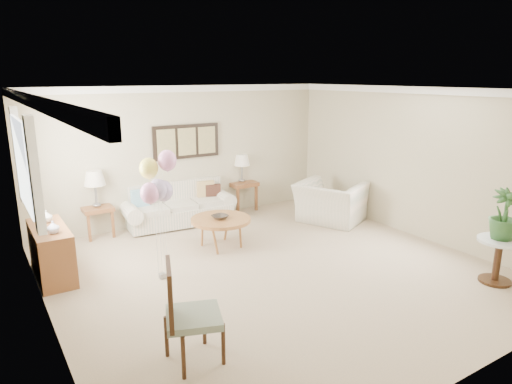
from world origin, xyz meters
TOP-DOWN VIEW (x-y plane):
  - ground_plane at (0.00, 0.00)m, footprint 6.00×6.00m
  - room_shell at (-0.11, 0.09)m, footprint 6.04×6.04m
  - wall_art_triptych at (0.00, 2.96)m, footprint 1.35×0.06m
  - sofa at (-0.31, 2.79)m, footprint 2.22×0.96m
  - end_table_left at (-1.79, 2.86)m, footprint 0.51×0.46m
  - end_table_right at (1.22, 2.95)m, footprint 0.56×0.51m
  - lamp_left at (-1.79, 2.86)m, footprint 0.36×0.36m
  - lamp_right at (1.22, 2.95)m, footprint 0.33×0.33m
  - coffee_table at (-0.19, 1.25)m, footprint 0.99×0.99m
  - decor_bowl at (-0.22, 1.23)m, footprint 0.31×0.31m
  - armchair at (2.24, 1.32)m, footprint 1.44×1.52m
  - side_table at (2.37, -1.97)m, footprint 0.58×0.58m
  - potted_plant at (2.40, -1.96)m, footprint 0.51×0.51m
  - accent_chair at (-1.98, -1.37)m, footprint 0.68×0.68m
  - credenza at (-2.76, 1.50)m, footprint 0.46×1.20m
  - vase_white at (-2.74, 1.20)m, footprint 0.19×0.19m
  - vase_sage at (-2.74, 1.77)m, footprint 0.22×0.22m
  - balloon_cluster at (-1.47, 0.61)m, footprint 0.57×0.47m

SIDE VIEW (x-z plane):
  - ground_plane at x=0.00m, z-range 0.00..0.00m
  - sofa at x=-0.31m, z-range -0.08..0.71m
  - credenza at x=-2.76m, z-range 0.00..0.74m
  - armchair at x=2.24m, z-range 0.00..0.78m
  - coffee_table at x=-0.19m, z-range 0.21..0.71m
  - end_table_left at x=-1.79m, z-range 0.19..0.74m
  - side_table at x=2.37m, z-range 0.16..0.79m
  - end_table_right at x=1.22m, z-range 0.21..0.82m
  - decor_bowl at x=-0.22m, z-range 0.50..0.57m
  - accent_chair at x=-1.98m, z-range 0.02..1.10m
  - vase_white at x=-2.74m, z-range 0.74..0.91m
  - vase_sage at x=-2.74m, z-range 0.74..0.91m
  - potted_plant at x=2.40m, z-range 0.63..1.32m
  - lamp_left at x=-1.79m, z-range 0.72..1.36m
  - lamp_right at x=1.22m, z-range 0.76..1.34m
  - balloon_cluster at x=-1.47m, z-range 0.51..2.32m
  - wall_art_triptych at x=0.00m, z-range 1.23..1.88m
  - room_shell at x=-0.11m, z-range 0.33..2.93m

